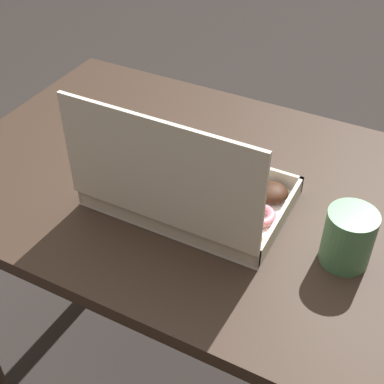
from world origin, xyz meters
name	(u,v)px	position (x,y,z in m)	size (l,w,h in m)	color
ground_plane	(184,377)	(0.00, 0.00, 0.00)	(8.00, 8.00, 0.00)	#2D2826
dining_table	(182,223)	(0.00, 0.00, 0.64)	(0.97, 0.71, 0.78)	#38281E
donut_box	(185,190)	(-0.06, 0.09, 0.82)	(0.37, 0.24, 0.25)	white
coffee_mug	(348,237)	(-0.36, 0.08, 0.83)	(0.08, 0.08, 0.10)	#4C8456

